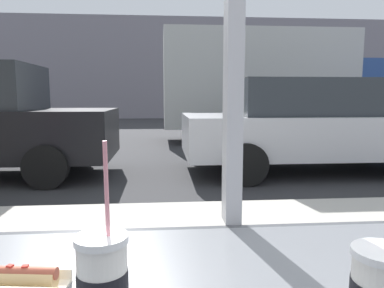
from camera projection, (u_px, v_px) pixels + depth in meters
ground_plane at (171, 150)px, 9.11m from camera, size 60.00×60.00×0.00m
sidewalk_strip at (192, 263)px, 2.77m from camera, size 16.00×2.80×0.12m
building_facade_far at (165, 69)px, 22.38m from camera, size 28.00×1.20×6.04m
soda_cup_left at (103, 282)px, 0.60m from camera, size 0.09×0.09×0.33m
hotdog_tray_far at (6, 279)px, 0.74m from camera, size 0.25×0.11×0.05m
parked_car_silver at (310, 125)px, 6.35m from camera, size 4.46×2.07×1.61m
box_truck at (278, 84)px, 10.71m from camera, size 7.05×2.44×3.13m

